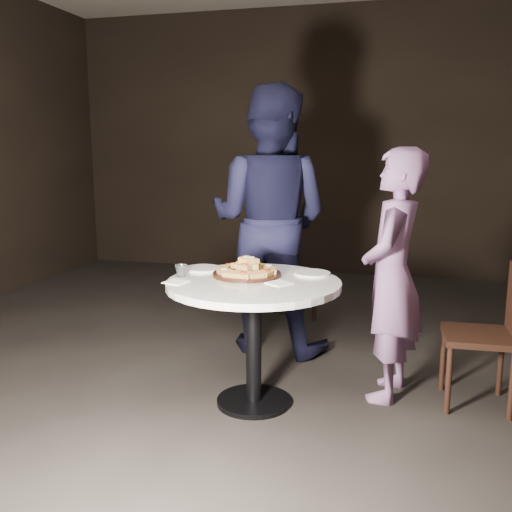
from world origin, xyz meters
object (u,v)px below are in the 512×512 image
at_px(water_glass, 181,271).
at_px(chair_far, 281,267).
at_px(diner_navy, 269,221).
at_px(diner_teal, 392,276).
at_px(table, 254,304).
at_px(focaccia_pile, 247,268).
at_px(chair_right, 495,327).
at_px(serving_board, 247,274).

height_order(water_glass, chair_far, chair_far).
height_order(diner_navy, diner_teal, diner_navy).
bearing_deg(table, focaccia_pile, 121.03).
xyz_separation_m(chair_far, chair_right, (1.48, -1.17, -0.02)).
bearing_deg(diner_teal, focaccia_pile, -67.53).
xyz_separation_m(table, serving_board, (-0.07, 0.11, 0.14)).
relative_size(serving_board, focaccia_pile, 1.11).
relative_size(table, chair_far, 1.42).
distance_m(serving_board, chair_right, 1.42).
distance_m(focaccia_pile, chair_far, 1.41).
bearing_deg(serving_board, chair_far, 94.25).
distance_m(table, serving_board, 0.20).
xyz_separation_m(water_glass, chair_right, (1.73, 0.32, -0.29)).
bearing_deg(water_glass, chair_far, 80.46).
bearing_deg(table, serving_board, 121.82).
relative_size(serving_board, chair_far, 0.47).
bearing_deg(diner_navy, chair_far, -79.21).
xyz_separation_m(serving_board, chair_right, (1.38, 0.21, -0.27)).
height_order(focaccia_pile, chair_right, focaccia_pile).
distance_m(chair_right, diner_navy, 1.65).
distance_m(table, focaccia_pile, 0.23).
xyz_separation_m(focaccia_pile, water_glass, (-0.36, -0.12, -0.01)).
height_order(focaccia_pile, diner_navy, diner_navy).
height_order(chair_far, diner_navy, diner_navy).
xyz_separation_m(focaccia_pile, chair_right, (1.38, 0.20, -0.30)).
xyz_separation_m(diner_navy, diner_teal, (0.88, -0.63, -0.21)).
xyz_separation_m(table, chair_right, (1.31, 0.32, -0.12)).
distance_m(serving_board, chair_far, 1.41).
bearing_deg(focaccia_pile, chair_far, 94.29).
bearing_deg(serving_board, table, -58.18).
bearing_deg(focaccia_pile, diner_navy, 94.81).
bearing_deg(chair_right, focaccia_pile, -83.80).
bearing_deg(diner_teal, chair_right, 98.89).
height_order(chair_right, diner_teal, diner_teal).
xyz_separation_m(table, diner_navy, (-0.14, 0.95, 0.35)).
bearing_deg(chair_far, table, 118.63).
bearing_deg(serving_board, chair_right, 8.50).
distance_m(chair_far, diner_navy, 0.71).
relative_size(chair_far, chair_right, 1.04).
bearing_deg(water_glass, table, 0.49).
distance_m(serving_board, water_glass, 0.37).
xyz_separation_m(serving_board, focaccia_pile, (0.00, 0.00, 0.04)).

